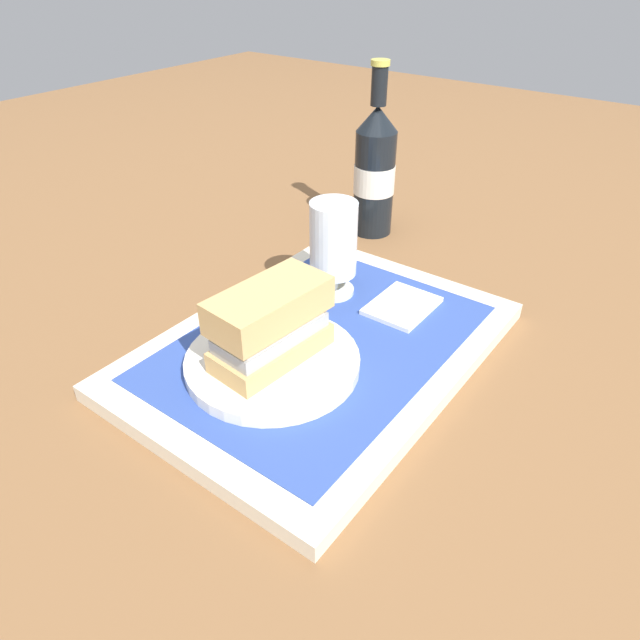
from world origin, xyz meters
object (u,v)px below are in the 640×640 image
(sandwich, at_px, (273,322))
(beer_bottle, at_px, (375,170))
(plate, at_px, (273,362))
(beer_glass, at_px, (333,243))

(sandwich, height_order, beer_bottle, beer_bottle)
(plate, relative_size, sandwich, 1.40)
(plate, distance_m, sandwich, 0.05)
(sandwich, distance_m, beer_bottle, 0.41)
(beer_bottle, bearing_deg, plate, -162.60)
(plate, height_order, beer_glass, beer_glass)
(beer_bottle, bearing_deg, beer_glass, -159.80)
(plate, xyz_separation_m, sandwich, (0.00, -0.00, 0.05))
(plate, distance_m, beer_bottle, 0.42)
(sandwich, relative_size, beer_glass, 1.09)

